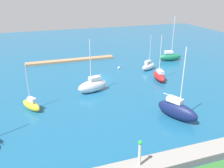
{
  "coord_description": "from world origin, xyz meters",
  "views": [
    {
      "loc": [
        16.58,
        56.53,
        22.22
      ],
      "look_at": [
        0.0,
        8.1,
        1.5
      ],
      "focal_mm": 38.74,
      "sensor_mm": 36.0,
      "label": 1
    }
  ],
  "objects_px": {
    "harbor_beacon": "(140,151)",
    "sailboat_red_east_end": "(159,76)",
    "sailboat_yellow_inner_mooring": "(31,105)",
    "mooring_buoy_white": "(119,68)",
    "sailboat_navy_lone_north": "(177,110)",
    "sailboat_green_center_basin": "(170,56)",
    "sailboat_white_along_channel": "(149,66)",
    "pier_dock": "(71,60)",
    "sailboat_white_west_end": "(93,85)"
  },
  "relations": [
    {
      "from": "pier_dock",
      "to": "sailboat_red_east_end",
      "type": "distance_m",
      "value": 30.28
    },
    {
      "from": "sailboat_navy_lone_north",
      "to": "sailboat_green_center_basin",
      "type": "bearing_deg",
      "value": 124.68
    },
    {
      "from": "sailboat_white_along_channel",
      "to": "sailboat_yellow_inner_mooring",
      "type": "height_order",
      "value": "sailboat_white_along_channel"
    },
    {
      "from": "sailboat_white_along_channel",
      "to": "mooring_buoy_white",
      "type": "xyz_separation_m",
      "value": [
        7.77,
        -3.44,
        -0.78
      ]
    },
    {
      "from": "sailboat_white_along_channel",
      "to": "sailboat_navy_lone_north",
      "type": "height_order",
      "value": "sailboat_navy_lone_north"
    },
    {
      "from": "sailboat_white_west_end",
      "to": "mooring_buoy_white",
      "type": "height_order",
      "value": "sailboat_white_west_end"
    },
    {
      "from": "harbor_beacon",
      "to": "mooring_buoy_white",
      "type": "xyz_separation_m",
      "value": [
        -12.25,
        -40.24,
        -3.0
      ]
    },
    {
      "from": "sailboat_red_east_end",
      "to": "sailboat_white_west_end",
      "type": "xyz_separation_m",
      "value": [
        17.86,
        1.67,
        0.37
      ]
    },
    {
      "from": "sailboat_white_along_channel",
      "to": "sailboat_white_west_end",
      "type": "height_order",
      "value": "sailboat_white_west_end"
    },
    {
      "from": "sailboat_white_along_channel",
      "to": "harbor_beacon",
      "type": "bearing_deg",
      "value": -143.17
    },
    {
      "from": "sailboat_white_west_end",
      "to": "harbor_beacon",
      "type": "bearing_deg",
      "value": 73.94
    },
    {
      "from": "sailboat_navy_lone_north",
      "to": "mooring_buoy_white",
      "type": "height_order",
      "value": "sailboat_navy_lone_north"
    },
    {
      "from": "sailboat_white_west_end",
      "to": "sailboat_red_east_end",
      "type": "bearing_deg",
      "value": 171.36
    },
    {
      "from": "sailboat_navy_lone_north",
      "to": "mooring_buoy_white",
      "type": "distance_m",
      "value": 29.79
    },
    {
      "from": "sailboat_navy_lone_north",
      "to": "mooring_buoy_white",
      "type": "bearing_deg",
      "value": 154.43
    },
    {
      "from": "sailboat_red_east_end",
      "to": "sailboat_white_west_end",
      "type": "distance_m",
      "value": 17.94
    },
    {
      "from": "sailboat_white_along_channel",
      "to": "sailboat_green_center_basin",
      "type": "xyz_separation_m",
      "value": [
        -10.76,
        -6.14,
        0.23
      ]
    },
    {
      "from": "sailboat_yellow_inner_mooring",
      "to": "mooring_buoy_white",
      "type": "distance_m",
      "value": 30.55
    },
    {
      "from": "mooring_buoy_white",
      "to": "sailboat_red_east_end",
      "type": "bearing_deg",
      "value": 119.4
    },
    {
      "from": "sailboat_navy_lone_north",
      "to": "sailboat_white_west_end",
      "type": "xyz_separation_m",
      "value": [
        11.31,
        -16.39,
        -0.13
      ]
    },
    {
      "from": "sailboat_red_east_end",
      "to": "sailboat_navy_lone_north",
      "type": "relative_size",
      "value": 0.86
    },
    {
      "from": "sailboat_red_east_end",
      "to": "sailboat_white_along_channel",
      "type": "bearing_deg",
      "value": 1.54
    },
    {
      "from": "harbor_beacon",
      "to": "sailboat_green_center_basin",
      "type": "bearing_deg",
      "value": -125.64
    },
    {
      "from": "harbor_beacon",
      "to": "sailboat_white_along_channel",
      "type": "xyz_separation_m",
      "value": [
        -20.02,
        -36.8,
        -2.22
      ]
    },
    {
      "from": "sailboat_white_along_channel",
      "to": "sailboat_navy_lone_north",
      "type": "xyz_separation_m",
      "value": [
        7.73,
        26.32,
        0.53
      ]
    },
    {
      "from": "pier_dock",
      "to": "sailboat_red_east_end",
      "type": "height_order",
      "value": "sailboat_red_east_end"
    },
    {
      "from": "pier_dock",
      "to": "harbor_beacon",
      "type": "relative_size",
      "value": 7.49
    },
    {
      "from": "sailboat_white_west_end",
      "to": "mooring_buoy_white",
      "type": "distance_m",
      "value": 17.52
    },
    {
      "from": "pier_dock",
      "to": "mooring_buoy_white",
      "type": "relative_size",
      "value": 39.15
    },
    {
      "from": "sailboat_red_east_end",
      "to": "sailboat_navy_lone_north",
      "type": "bearing_deg",
      "value": 169.71
    },
    {
      "from": "sailboat_navy_lone_north",
      "to": "sailboat_white_west_end",
      "type": "relative_size",
      "value": 1.09
    },
    {
      "from": "harbor_beacon",
      "to": "sailboat_green_center_basin",
      "type": "relative_size",
      "value": 0.27
    },
    {
      "from": "sailboat_white_along_channel",
      "to": "mooring_buoy_white",
      "type": "bearing_deg",
      "value": 131.52
    },
    {
      "from": "pier_dock",
      "to": "sailboat_yellow_inner_mooring",
      "type": "height_order",
      "value": "sailboat_yellow_inner_mooring"
    },
    {
      "from": "sailboat_green_center_basin",
      "to": "sailboat_white_west_end",
      "type": "relative_size",
      "value": 1.15
    },
    {
      "from": "sailboat_red_east_end",
      "to": "sailboat_navy_lone_north",
      "type": "xyz_separation_m",
      "value": [
        6.55,
        18.06,
        0.5
      ]
    },
    {
      "from": "sailboat_navy_lone_north",
      "to": "mooring_buoy_white",
      "type": "relative_size",
      "value": 18.55
    },
    {
      "from": "harbor_beacon",
      "to": "sailboat_red_east_end",
      "type": "xyz_separation_m",
      "value": [
        -18.84,
        -28.53,
        -2.19
      ]
    },
    {
      "from": "sailboat_navy_lone_north",
      "to": "sailboat_green_center_basin",
      "type": "distance_m",
      "value": 37.36
    },
    {
      "from": "sailboat_navy_lone_north",
      "to": "sailboat_green_center_basin",
      "type": "relative_size",
      "value": 0.95
    },
    {
      "from": "pier_dock",
      "to": "sailboat_white_along_channel",
      "type": "distance_m",
      "value": 25.14
    },
    {
      "from": "harbor_beacon",
      "to": "mooring_buoy_white",
      "type": "relative_size",
      "value": 5.23
    },
    {
      "from": "sailboat_green_center_basin",
      "to": "mooring_buoy_white",
      "type": "distance_m",
      "value": 18.76
    },
    {
      "from": "pier_dock",
      "to": "sailboat_yellow_inner_mooring",
      "type": "bearing_deg",
      "value": 66.99
    },
    {
      "from": "sailboat_green_center_basin",
      "to": "sailboat_navy_lone_north",
      "type": "bearing_deg",
      "value": -111.56
    },
    {
      "from": "mooring_buoy_white",
      "to": "sailboat_navy_lone_north",
      "type": "bearing_deg",
      "value": 90.08
    },
    {
      "from": "harbor_beacon",
      "to": "sailboat_white_west_end",
      "type": "xyz_separation_m",
      "value": [
        -0.98,
        -26.87,
        -1.82
      ]
    },
    {
      "from": "harbor_beacon",
      "to": "sailboat_navy_lone_north",
      "type": "bearing_deg",
      "value": -139.56
    },
    {
      "from": "pier_dock",
      "to": "sailboat_white_along_channel",
      "type": "xyz_separation_m",
      "value": [
        -19.53,
        15.8,
        0.83
      ]
    },
    {
      "from": "sailboat_red_east_end",
      "to": "sailboat_white_west_end",
      "type": "relative_size",
      "value": 0.94
    }
  ]
}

